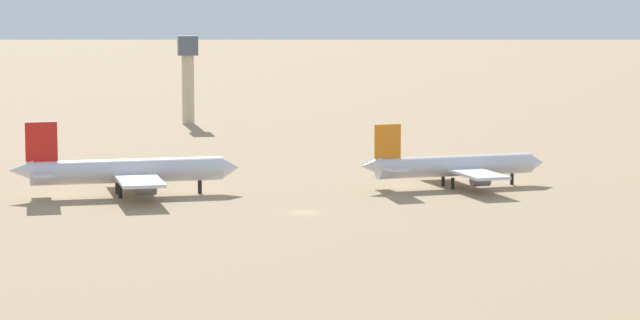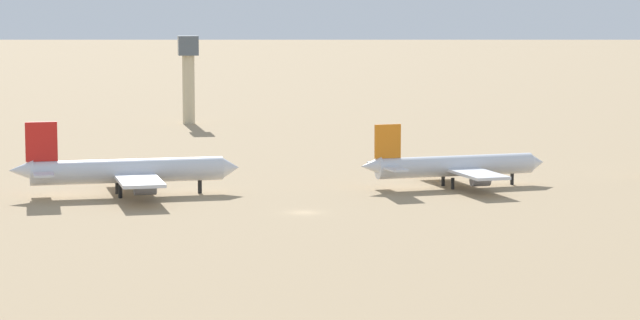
{
  "view_description": "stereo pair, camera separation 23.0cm",
  "coord_description": "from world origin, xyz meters",
  "views": [
    {
      "loc": [
        -32.26,
        -220.68,
        35.16
      ],
      "look_at": [
        5.65,
        19.33,
        6.0
      ],
      "focal_mm": 79.99,
      "sensor_mm": 36.0,
      "label": 1
    },
    {
      "loc": [
        -32.03,
        -220.71,
        35.16
      ],
      "look_at": [
        5.65,
        19.33,
        6.0
      ],
      "focal_mm": 79.99,
      "sensor_mm": 36.0,
      "label": 2
    }
  ],
  "objects": [
    {
      "name": "parked_jet_orange_3",
      "position": [
        30.57,
        24.53,
        3.83
      ],
      "size": [
        35.34,
        30.05,
        11.69
      ],
      "rotation": [
        0.0,
        0.0,
        0.15
      ],
      "color": "silver",
      "rests_on": "ground"
    },
    {
      "name": "ground",
      "position": [
        0.0,
        0.0,
        0.0
      ],
      "size": [
        4000.0,
        4000.0,
        0.0
      ],
      "primitive_type": "plane",
      "color": "#9E8460"
    },
    {
      "name": "control_tower",
      "position": [
        -8.27,
        153.23,
        13.95
      ],
      "size": [
        5.2,
        5.2,
        23.11
      ],
      "color": "#C6B793",
      "rests_on": "ground"
    },
    {
      "name": "parked_jet_red_2",
      "position": [
        -27.54,
        23.01,
        4.27
      ],
      "size": [
        39.47,
        33.31,
        13.03
      ],
      "rotation": [
        0.0,
        0.0,
        0.09
      ],
      "color": "silver",
      "rests_on": "ground"
    }
  ]
}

